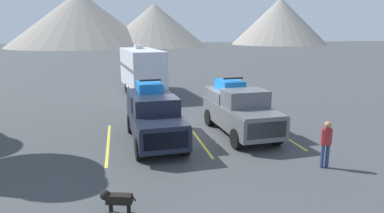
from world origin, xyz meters
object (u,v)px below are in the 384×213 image
Objects in this scene: pickup_truck_a at (154,115)px; pickup_truck_b at (239,109)px; camper_trailer_a at (142,69)px; person_a at (326,141)px; dog at (115,198)px.

pickup_truck_b is (4.01, 0.28, -0.00)m from pickup_truck_a.
person_a is at bearing -71.33° from camper_trailer_a.
pickup_truck_a is 5.67× the size of dog.
pickup_truck_a is at bearing 142.79° from person_a.
person_a reaches higher than dog.
person_a is at bearing -37.21° from pickup_truck_a.
pickup_truck_a is 4.02m from pickup_truck_b.
dog is (-7.21, -1.53, -0.54)m from person_a.
camper_trailer_a is at bearing 108.49° from pickup_truck_b.
pickup_truck_a is 6.04m from dog.
pickup_truck_a reaches higher than person_a.
pickup_truck_b reaches higher than person_a.
pickup_truck_a is at bearing -91.50° from camper_trailer_a.
pickup_truck_b is at bearing -71.51° from camper_trailer_a.
pickup_truck_a is 0.63× the size of camper_trailer_a.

